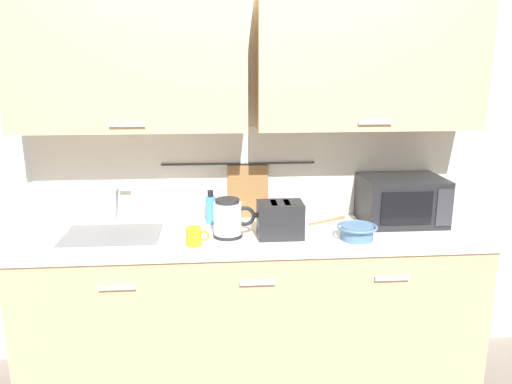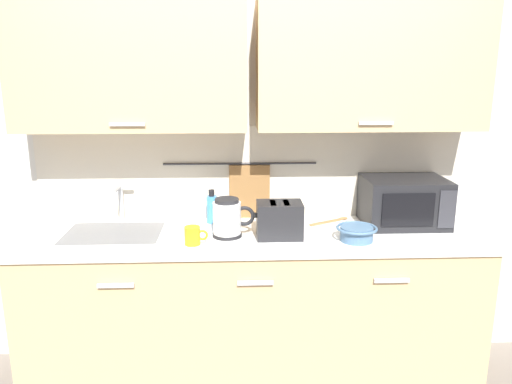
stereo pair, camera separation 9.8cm
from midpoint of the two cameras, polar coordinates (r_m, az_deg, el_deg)
counter_unit at (r=2.92m, az=0.45°, el=-12.89°), size 2.53×0.64×0.90m
back_wall_assembly at (r=2.84m, az=0.45°, el=8.87°), size 3.70×0.41×2.50m
sink_faucet at (r=2.98m, az=-14.37°, el=-0.66°), size 0.09×0.17×0.22m
microwave at (r=2.98m, az=17.49°, el=-1.05°), size 0.46×0.35×0.27m
electric_kettle at (r=2.65m, az=-2.18°, el=-3.01°), size 0.23×0.16×0.21m
dish_soap_bottle at (r=2.89m, az=-4.11°, el=-1.88°), size 0.06×0.06×0.20m
mug_near_sink at (r=2.56m, az=-6.13°, el=-4.99°), size 0.12×0.08×0.09m
mixing_bowl at (r=2.66m, az=12.48°, el=-4.55°), size 0.21×0.21×0.08m
toaster at (r=2.65m, az=3.76°, el=-3.19°), size 0.26×0.17×0.19m
wooden_spoon at (r=2.97m, az=9.82°, el=-3.23°), size 0.26×0.16×0.01m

